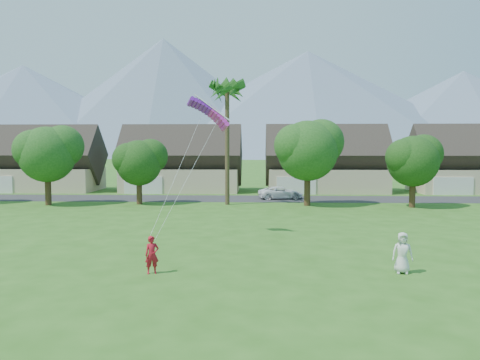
{
  "coord_description": "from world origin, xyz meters",
  "views": [
    {
      "loc": [
        1.1,
        -18.5,
        5.79
      ],
      "look_at": [
        0.0,
        10.0,
        3.8
      ],
      "focal_mm": 35.0,
      "sensor_mm": 36.0,
      "label": 1
    }
  ],
  "objects_px": {
    "parafoil_kite": "(210,111)",
    "kite_flyer": "(152,255)",
    "watcher": "(402,253)",
    "parked_car": "(281,193)"
  },
  "relations": [
    {
      "from": "watcher",
      "to": "parked_car",
      "type": "height_order",
      "value": "watcher"
    },
    {
      "from": "watcher",
      "to": "parafoil_kite",
      "type": "relative_size",
      "value": 0.62
    },
    {
      "from": "watcher",
      "to": "parafoil_kite",
      "type": "height_order",
      "value": "parafoil_kite"
    },
    {
      "from": "watcher",
      "to": "parked_car",
      "type": "distance_m",
      "value": 31.3
    },
    {
      "from": "parked_car",
      "to": "watcher",
      "type": "bearing_deg",
      "value": 175.58
    },
    {
      "from": "watcher",
      "to": "parafoil_kite",
      "type": "xyz_separation_m",
      "value": [
        -9.78,
        8.96,
        7.17
      ]
    },
    {
      "from": "kite_flyer",
      "to": "watcher",
      "type": "xyz_separation_m",
      "value": [
        11.51,
        0.5,
        0.08
      ]
    },
    {
      "from": "parafoil_kite",
      "to": "kite_flyer",
      "type": "bearing_deg",
      "value": -107.92
    },
    {
      "from": "kite_flyer",
      "to": "parafoil_kite",
      "type": "relative_size",
      "value": 0.57
    },
    {
      "from": "parked_car",
      "to": "parafoil_kite",
      "type": "bearing_deg",
      "value": 153.62
    }
  ]
}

